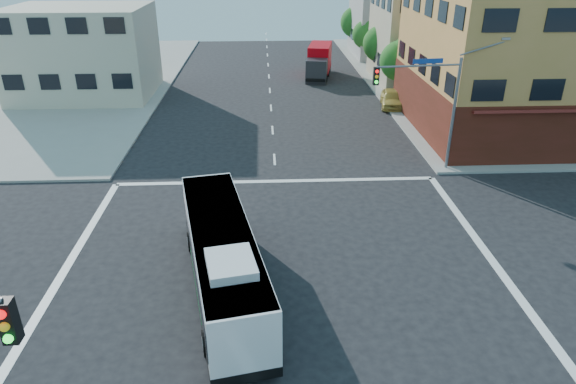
{
  "coord_description": "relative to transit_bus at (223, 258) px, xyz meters",
  "views": [
    {
      "loc": [
        -0.66,
        -18.6,
        12.81
      ],
      "look_at": [
        0.42,
        3.26,
        2.27
      ],
      "focal_mm": 32.0,
      "sensor_mm": 36.0,
      "label": 1
    }
  ],
  "objects": [
    {
      "name": "signal_mast_ne",
      "position": [
        11.49,
        11.87,
        3.41
      ],
      "size": [
        7.91,
        1.13,
        8.07
      ],
      "color": "slate",
      "rests_on": "ground"
    },
    {
      "name": "building_west",
      "position": [
        -14.61,
        31.23,
        2.44
      ],
      "size": [
        12.06,
        10.06,
        8.0
      ],
      "color": "beige",
      "rests_on": "ground"
    },
    {
      "name": "street_tree_c",
      "position": [
        14.31,
        45.17,
        1.89
      ],
      "size": [
        3.4,
        3.4,
        5.29
      ],
      "color": "#382414",
      "rests_on": "ground"
    },
    {
      "name": "building_east_far",
      "position": [
        19.39,
        49.23,
        3.44
      ],
      "size": [
        12.06,
        10.06,
        10.0
      ],
      "color": "gray",
      "rests_on": "ground"
    },
    {
      "name": "corner_building_ne",
      "position": [
        22.4,
        19.73,
        4.32
      ],
      "size": [
        18.1,
        15.44,
        14.0
      ],
      "color": "#CB8A48",
      "rests_on": "ground"
    },
    {
      "name": "street_tree_b",
      "position": [
        14.31,
        37.17,
        2.18
      ],
      "size": [
        3.8,
        3.8,
        5.79
      ],
      "color": "#382414",
      "rests_on": "ground"
    },
    {
      "name": "ground",
      "position": [
        2.41,
        1.25,
        -1.57
      ],
      "size": [
        120.0,
        120.0,
        0.0
      ],
      "primitive_type": "plane",
      "color": "black",
      "rests_on": "ground"
    },
    {
      "name": "parked_car",
      "position": [
        12.96,
        26.08,
        -0.81
      ],
      "size": [
        2.49,
        4.69,
        1.52
      ],
      "primitive_type": "imported",
      "rotation": [
        0.0,
        0.0,
        -0.16
      ],
      "color": "gold",
      "rests_on": "ground"
    },
    {
      "name": "box_truck",
      "position": [
        7.79,
        37.75,
        0.02
      ],
      "size": [
        3.47,
        7.57,
        3.29
      ],
      "rotation": [
        0.0,
        0.0,
        -0.19
      ],
      "color": "#25252A",
      "rests_on": "ground"
    },
    {
      "name": "street_tree_a",
      "position": [
        14.31,
        29.17,
        2.02
      ],
      "size": [
        3.6,
        3.6,
        5.53
      ],
      "color": "#382414",
      "rests_on": "ground"
    },
    {
      "name": "street_tree_d",
      "position": [
        14.31,
        53.17,
        2.31
      ],
      "size": [
        4.0,
        4.0,
        6.03
      ],
      "color": "#382414",
      "rests_on": "ground"
    },
    {
      "name": "transit_bus",
      "position": [
        0.0,
        0.0,
        0.0
      ],
      "size": [
        4.4,
        11.08,
        3.21
      ],
      "rotation": [
        0.0,
        0.0,
        0.2
      ],
      "color": "black",
      "rests_on": "ground"
    },
    {
      "name": "building_east_near",
      "position": [
        19.39,
        35.23,
        2.94
      ],
      "size": [
        12.06,
        10.06,
        9.0
      ],
      "color": "tan",
      "rests_on": "ground"
    }
  ]
}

